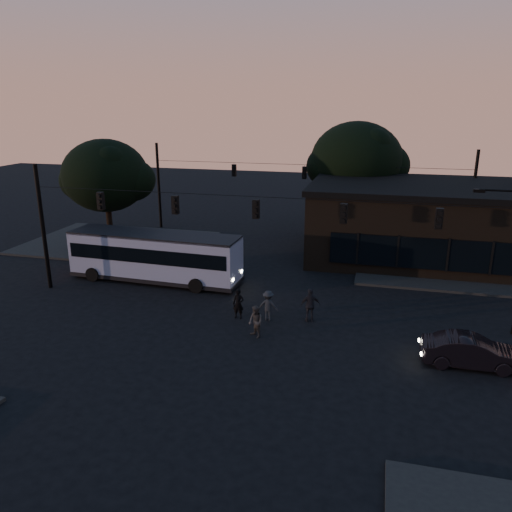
% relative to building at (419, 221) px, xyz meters
% --- Properties ---
extents(ground, '(120.00, 120.00, 0.00)m').
position_rel_building_xyz_m(ground, '(-9.00, -15.97, -2.71)').
color(ground, black).
rests_on(ground, ground).
extents(sidewalk_far_right, '(14.00, 10.00, 0.15)m').
position_rel_building_xyz_m(sidewalk_far_right, '(3.00, -1.97, -2.63)').
color(sidewalk_far_right, black).
rests_on(sidewalk_far_right, ground).
extents(sidewalk_far_left, '(14.00, 10.00, 0.15)m').
position_rel_building_xyz_m(sidewalk_far_left, '(-23.00, -1.97, -2.63)').
color(sidewalk_far_left, black).
rests_on(sidewalk_far_left, ground).
extents(building, '(15.40, 10.41, 5.40)m').
position_rel_building_xyz_m(building, '(0.00, 0.00, 0.00)').
color(building, black).
rests_on(building, ground).
extents(tree_behind, '(7.60, 7.60, 9.43)m').
position_rel_building_xyz_m(tree_behind, '(-5.00, 6.03, 3.48)').
color(tree_behind, black).
rests_on(tree_behind, ground).
extents(tree_left, '(6.40, 6.40, 8.30)m').
position_rel_building_xyz_m(tree_left, '(-23.00, -2.97, 2.86)').
color(tree_left, black).
rests_on(tree_left, ground).
extents(signal_rig_near, '(26.24, 0.30, 7.50)m').
position_rel_building_xyz_m(signal_rig_near, '(-9.00, -11.97, 1.74)').
color(signal_rig_near, black).
rests_on(signal_rig_near, ground).
extents(signal_rig_far, '(26.24, 0.30, 7.50)m').
position_rel_building_xyz_m(signal_rig_far, '(-9.00, 4.03, 1.50)').
color(signal_rig_far, black).
rests_on(signal_rig_far, ground).
extents(bus, '(11.05, 3.03, 3.09)m').
position_rel_building_xyz_m(bus, '(-16.24, -9.25, -0.98)').
color(bus, '#8389A7').
rests_on(bus, ground).
extents(car, '(4.13, 1.49, 1.35)m').
position_rel_building_xyz_m(car, '(1.48, -15.82, -2.03)').
color(car, black).
rests_on(car, ground).
extents(pedestrian_a, '(0.59, 0.39, 1.60)m').
position_rel_building_xyz_m(pedestrian_a, '(-9.56, -13.50, -1.91)').
color(pedestrian_a, black).
rests_on(pedestrian_a, ground).
extents(pedestrian_b, '(0.97, 0.96, 1.58)m').
position_rel_building_xyz_m(pedestrian_b, '(-8.14, -15.41, -1.92)').
color(pedestrian_b, '#32302E').
rests_on(pedestrian_b, ground).
extents(pedestrian_c, '(1.14, 0.76, 1.79)m').
position_rel_building_xyz_m(pedestrian_c, '(-5.87, -12.97, -1.81)').
color(pedestrian_c, black).
rests_on(pedestrian_c, ground).
extents(pedestrian_d, '(1.06, 0.63, 1.61)m').
position_rel_building_xyz_m(pedestrian_d, '(-8.00, -13.32, -1.90)').
color(pedestrian_d, black).
rests_on(pedestrian_d, ground).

